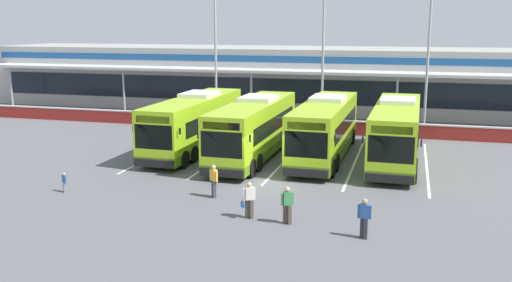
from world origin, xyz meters
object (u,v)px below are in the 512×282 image
coach_bus_left_centre (254,129)px  coach_bus_centre (325,130)px  pedestrian_child (64,182)px  coach_bus_leftmost (195,124)px  lamp_post_centre (323,49)px  pedestrian_with_handbag (249,199)px  coach_bus_right_centre (396,133)px  pedestrian_approaching_bus (214,180)px  lamp_post_west (216,48)px  pedestrian_near_bin (364,217)px  lamp_post_east (428,51)px  pedestrian_in_dark_coat (287,204)px

coach_bus_left_centre → coach_bus_centre: same height
pedestrian_child → coach_bus_left_centre: bearing=53.8°
coach_bus_leftmost → lamp_post_centre: 13.34m
lamp_post_centre → pedestrian_with_handbag: bearing=-89.1°
coach_bus_right_centre → lamp_post_centre: lamp_post_centre is taller
pedestrian_approaching_bus → lamp_post_west: size_ratio=0.15×
pedestrian_near_bin → lamp_post_west: size_ratio=0.15×
lamp_post_centre → lamp_post_east: same height
pedestrian_in_dark_coat → lamp_post_west: lamp_post_west is taller
coach_bus_centre → pedestrian_child: bearing=-136.2°
coach_bus_left_centre → pedestrian_in_dark_coat: 12.17m
coach_bus_centre → pedestrian_in_dark_coat: 12.44m
pedestrian_child → lamp_post_west: bearing=88.8°
coach_bus_centre → lamp_post_east: size_ratio=1.11×
pedestrian_in_dark_coat → lamp_post_centre: (-2.11, 22.70, 5.42)m
lamp_post_centre → pedestrian_approaching_bus: bearing=-96.0°
coach_bus_left_centre → lamp_post_west: (-6.69, 11.88, 4.50)m
coach_bus_left_centre → pedestrian_child: coach_bus_left_centre is taller
pedestrian_with_handbag → pedestrian_approaching_bus: bearing=135.6°
coach_bus_leftmost → pedestrian_with_handbag: coach_bus_leftmost is taller
lamp_post_west → pedestrian_with_handbag: bearing=-67.4°
coach_bus_leftmost → pedestrian_child: size_ratio=12.14×
pedestrian_with_handbag → lamp_post_west: lamp_post_west is taller
coach_bus_right_centre → pedestrian_approaching_bus: 12.83m
coach_bus_centre → pedestrian_in_dark_coat: (0.31, -12.41, -0.91)m
coach_bus_leftmost → pedestrian_near_bin: size_ratio=7.53×
coach_bus_right_centre → lamp_post_east: (1.86, 10.39, 4.50)m
pedestrian_near_bin → lamp_post_east: lamp_post_east is taller
coach_bus_leftmost → coach_bus_right_centre: 12.96m
coach_bus_left_centre → coach_bus_leftmost: bearing=168.0°
coach_bus_centre → coach_bus_right_centre: (4.34, 0.03, 0.00)m
pedestrian_approaching_bus → lamp_post_centre: lamp_post_centre is taller
coach_bus_centre → coach_bus_right_centre: same height
coach_bus_centre → pedestrian_approaching_bus: bearing=-111.9°
coach_bus_left_centre → lamp_post_east: lamp_post_east is taller
coach_bus_centre → lamp_post_east: (6.20, 10.42, 4.50)m
coach_bus_centre → lamp_post_east: bearing=59.2°
coach_bus_leftmost → lamp_post_west: 12.09m
coach_bus_leftmost → lamp_post_east: lamp_post_east is taller
lamp_post_west → pedestrian_near_bin: bearing=-58.7°
pedestrian_approaching_bus → lamp_post_east: bearing=63.4°
pedestrian_child → pedestrian_approaching_bus: pedestrian_approaching_bus is taller
coach_bus_centre → lamp_post_centre: (-1.80, 10.30, 4.50)m
lamp_post_west → lamp_post_east: (17.17, -0.29, 0.00)m
lamp_post_east → coach_bus_leftmost: bearing=-144.2°
pedestrian_with_handbag → pedestrian_near_bin: 5.11m
coach_bus_leftmost → lamp_post_west: (-2.35, 10.97, 4.50)m
coach_bus_right_centre → lamp_post_east: bearing=79.9°
lamp_post_west → lamp_post_centre: bearing=-2.6°
coach_bus_leftmost → pedestrian_in_dark_coat: size_ratio=7.53×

